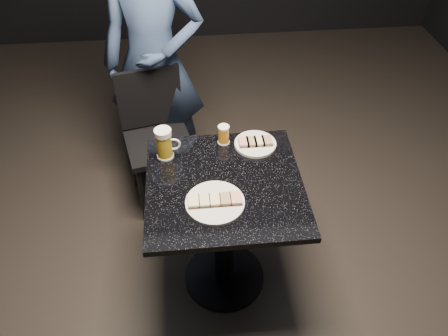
% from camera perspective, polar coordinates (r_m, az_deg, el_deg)
% --- Properties ---
extents(floor, '(6.00, 6.00, 0.00)m').
position_cam_1_polar(floor, '(2.53, 0.05, -14.08)').
color(floor, black).
rests_on(floor, ground).
extents(plate_large, '(0.25, 0.25, 0.01)m').
position_cam_1_polar(plate_large, '(1.85, -1.18, -4.55)').
color(plate_large, silver).
rests_on(plate_large, table).
extents(plate_small, '(0.20, 0.20, 0.01)m').
position_cam_1_polar(plate_small, '(2.14, 4.10, 3.14)').
color(plate_small, silver).
rests_on(plate_small, table).
extents(patron, '(0.68, 0.51, 1.67)m').
position_cam_1_polar(patron, '(2.68, -9.11, 13.51)').
color(patron, navy).
rests_on(patron, floor).
extents(table, '(0.70, 0.70, 0.75)m').
position_cam_1_polar(table, '(2.12, 0.05, -6.56)').
color(table, black).
rests_on(table, floor).
extents(beer_mug, '(0.12, 0.08, 0.16)m').
position_cam_1_polar(beer_mug, '(2.05, -7.78, 3.19)').
color(beer_mug, silver).
rests_on(beer_mug, table).
extents(beer_tumbler, '(0.06, 0.06, 0.10)m').
position_cam_1_polar(beer_tumbler, '(2.13, -0.05, 4.40)').
color(beer_tumbler, silver).
rests_on(beer_tumbler, table).
extents(chair, '(0.45, 0.45, 0.86)m').
position_cam_1_polar(chair, '(2.67, -8.85, 4.70)').
color(chair, black).
rests_on(chair, floor).
extents(canapes_on_plate_large, '(0.23, 0.07, 0.02)m').
position_cam_1_polar(canapes_on_plate_large, '(1.84, -1.19, -4.20)').
color(canapes_on_plate_large, '#4C3521').
rests_on(canapes_on_plate_large, plate_large).
extents(canapes_on_plate_small, '(0.16, 0.07, 0.02)m').
position_cam_1_polar(canapes_on_plate_small, '(2.13, 4.13, 3.48)').
color(canapes_on_plate_small, '#4C3521').
rests_on(canapes_on_plate_small, plate_small).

